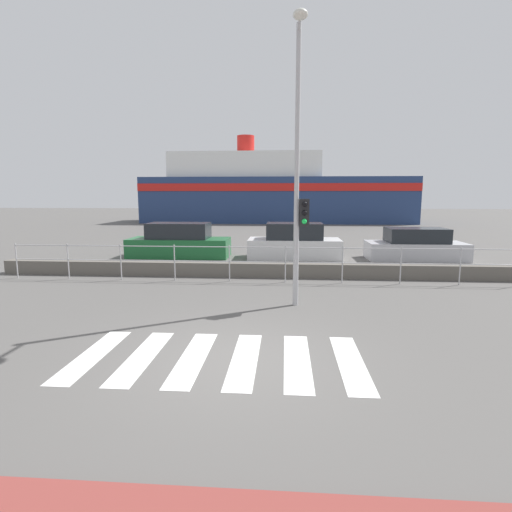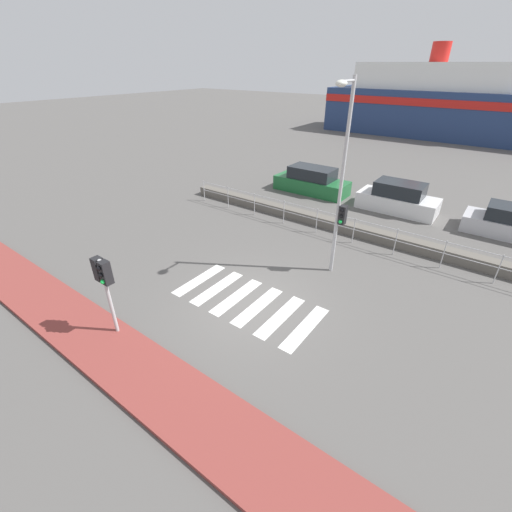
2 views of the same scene
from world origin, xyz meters
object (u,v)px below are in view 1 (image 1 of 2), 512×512
(streetlamp, at_px, (298,138))
(parked_car_silver, at_px, (416,246))
(parked_car_green, at_px, (179,242))
(traffic_light_far, at_px, (301,228))
(ferry_boat, at_px, (271,193))
(parked_car_white, at_px, (294,243))

(streetlamp, xyz_separation_m, parked_car_silver, (5.45, 7.98, -3.55))
(parked_car_green, distance_m, parked_car_silver, 10.54)
(traffic_light_far, height_order, parked_car_silver, traffic_light_far)
(streetlamp, relative_size, parked_car_silver, 1.63)
(streetlamp, distance_m, parked_car_green, 10.09)
(parked_car_green, bearing_deg, ferry_boat, 82.52)
(parked_car_silver, bearing_deg, ferry_boat, 106.31)
(traffic_light_far, xyz_separation_m, parked_car_silver, (5.31, 7.80, -1.40))
(ferry_boat, distance_m, parked_car_green, 25.20)
(traffic_light_far, relative_size, streetlamp, 0.40)
(traffic_light_far, xyz_separation_m, ferry_boat, (-1.97, 32.68, 1.04))
(parked_car_white, relative_size, parked_car_silver, 0.98)
(ferry_boat, relative_size, parked_car_white, 6.74)
(ferry_boat, relative_size, parked_car_silver, 6.63)
(parked_car_green, bearing_deg, traffic_light_far, -56.15)
(traffic_light_far, height_order, parked_car_white, traffic_light_far)
(traffic_light_far, xyz_separation_m, streetlamp, (-0.14, -0.18, 2.15))
(parked_car_green, xyz_separation_m, parked_car_silver, (10.54, 0.00, -0.07))
(traffic_light_far, relative_size, parked_car_silver, 0.65)
(ferry_boat, bearing_deg, parked_car_white, -85.47)
(parked_car_green, distance_m, parked_car_white, 5.24)
(parked_car_green, relative_size, parked_car_silver, 1.09)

